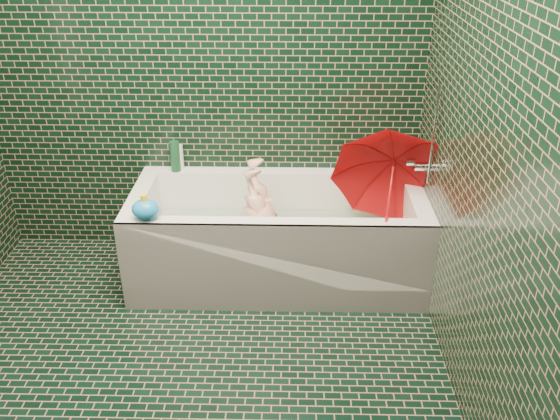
{
  "coord_description": "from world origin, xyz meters",
  "views": [
    {
      "loc": [
        0.53,
        -2.01,
        2.06
      ],
      "look_at": [
        0.47,
        0.82,
        0.55
      ],
      "focal_mm": 38.0,
      "sensor_mm": 36.0,
      "label": 1
    }
  ],
  "objects_px": {
    "bathtub": "(278,246)",
    "umbrella": "(390,191)",
    "bath_toy": "(145,209)",
    "child": "(268,232)",
    "rubber_duck": "(378,165)"
  },
  "relations": [
    {
      "from": "bathtub",
      "to": "umbrella",
      "type": "relative_size",
      "value": 2.58
    },
    {
      "from": "bathtub",
      "to": "umbrella",
      "type": "height_order",
      "value": "umbrella"
    },
    {
      "from": "bathtub",
      "to": "bath_toy",
      "type": "xyz_separation_m",
      "value": [
        -0.69,
        -0.3,
        0.4
      ]
    },
    {
      "from": "umbrella",
      "to": "bath_toy",
      "type": "xyz_separation_m",
      "value": [
        -1.31,
        -0.23,
        -0.01
      ]
    },
    {
      "from": "bathtub",
      "to": "child",
      "type": "relative_size",
      "value": 1.98
    },
    {
      "from": "child",
      "to": "umbrella",
      "type": "xyz_separation_m",
      "value": [
        0.68,
        -0.06,
        0.31
      ]
    },
    {
      "from": "child",
      "to": "bath_toy",
      "type": "bearing_deg",
      "value": -57.97
    },
    {
      "from": "rubber_duck",
      "to": "bath_toy",
      "type": "xyz_separation_m",
      "value": [
        -1.29,
        -0.65,
        0.02
      ]
    },
    {
      "from": "bathtub",
      "to": "umbrella",
      "type": "xyz_separation_m",
      "value": [
        0.62,
        -0.07,
        0.41
      ]
    },
    {
      "from": "bathtub",
      "to": "rubber_duck",
      "type": "distance_m",
      "value": 0.8
    },
    {
      "from": "rubber_duck",
      "to": "bath_toy",
      "type": "relative_size",
      "value": 0.73
    },
    {
      "from": "bath_toy",
      "to": "bathtub",
      "type": "bearing_deg",
      "value": 13.6
    },
    {
      "from": "bathtub",
      "to": "bath_toy",
      "type": "bearing_deg",
      "value": -156.11
    },
    {
      "from": "bathtub",
      "to": "child",
      "type": "distance_m",
      "value": 0.11
    },
    {
      "from": "child",
      "to": "bath_toy",
      "type": "xyz_separation_m",
      "value": [
        -0.63,
        -0.29,
        0.3
      ]
    }
  ]
}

